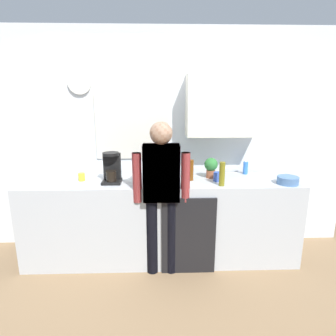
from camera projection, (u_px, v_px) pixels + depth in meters
ground_plane at (162, 271)px, 3.06m from camera, size 8.00×8.00×0.00m
kitchen_counter at (161, 219)px, 3.24m from camera, size 3.01×0.64×0.93m
dishwasher_panel at (189, 237)px, 2.94m from camera, size 0.56×0.02×0.84m
back_wall_assembly at (168, 137)px, 3.41m from camera, size 4.61×0.42×2.60m
coffee_maker at (112, 169)px, 3.02m from camera, size 0.20×0.20×0.33m
bottle_amber_beer at (191, 170)px, 3.10m from camera, size 0.06×0.06×0.23m
bottle_clear_soda at (173, 168)px, 3.10m from camera, size 0.09×0.09×0.28m
bottle_red_vinegar at (137, 173)px, 2.98m from camera, size 0.06×0.06×0.22m
bottle_olive_oil at (222, 174)px, 2.91m from camera, size 0.06×0.06×0.25m
cup_blue_mug at (217, 177)px, 3.08m from camera, size 0.08×0.08×0.10m
cup_yellow_cup at (82, 177)px, 3.10m from camera, size 0.07×0.07×0.09m
mixing_bowl at (288, 180)px, 2.98m from camera, size 0.22×0.22×0.08m
potted_plant at (211, 166)px, 3.19m from camera, size 0.15×0.15×0.23m
dish_soap at (246, 168)px, 3.36m from camera, size 0.06×0.06×0.18m
person_at_sink at (161, 187)px, 2.83m from camera, size 0.57×0.22×1.60m
person_guest at (161, 187)px, 2.83m from camera, size 0.57×0.22×1.60m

